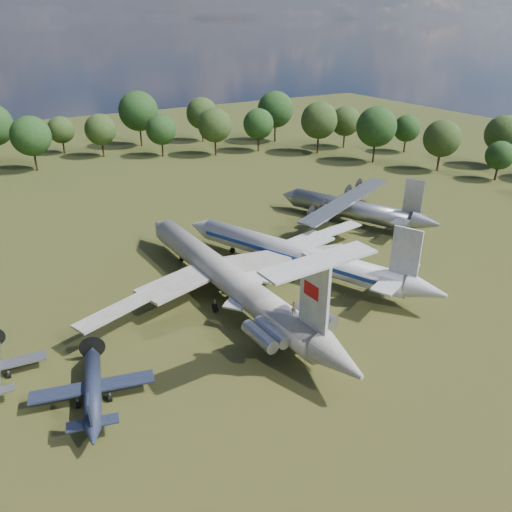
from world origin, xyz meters
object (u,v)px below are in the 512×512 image
il62_airliner (227,282)px  person_on_il62 (294,308)px  an12_transport (351,211)px  tu104_jet (296,258)px  small_prop_west (93,392)px

il62_airliner → person_on_il62: (0.72, -14.14, 3.32)m
an12_transport → tu104_jet: bearing=-174.7°
il62_airliner → small_prop_west: (-20.19, -10.91, -1.36)m
an12_transport → small_prop_west: (-52.07, -23.87, -1.00)m
small_prop_west → person_on_il62: (20.91, -3.23, 4.68)m
tu104_jet → person_on_il62: person_on_il62 is taller
small_prop_west → tu104_jet: bearing=35.0°
il62_airliner → small_prop_west: bearing=-154.5°
an12_transport → small_prop_west: an12_transport is taller
tu104_jet → small_prop_west: size_ratio=2.85×
il62_airliner → tu104_jet: (12.11, 1.67, -0.26)m
tu104_jet → small_prop_west: 34.69m
an12_transport → person_on_il62: person_on_il62 is taller
tu104_jet → small_prop_west: tu104_jet is taller
small_prop_west → person_on_il62: bearing=4.9°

